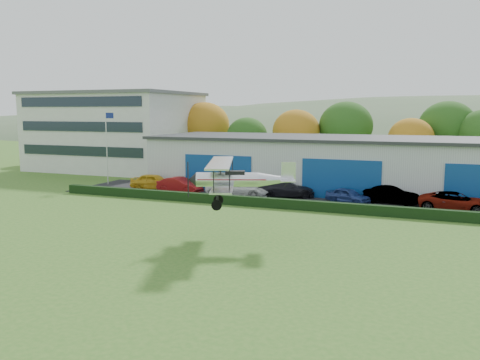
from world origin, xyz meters
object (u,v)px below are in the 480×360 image
at_px(office_block, 117,131).
at_px(car_2, 238,189).
at_px(car_4, 348,196).
at_px(biplane, 236,178).
at_px(car_0, 154,182).
at_px(car_1, 180,185).
at_px(flagpole, 107,140).
at_px(hangar, 352,164).
at_px(car_5, 391,195).
at_px(car_6, 456,202).
at_px(car_3, 285,189).

relative_size(office_block, car_2, 3.57).
height_order(car_4, biplane, biplane).
bearing_deg(car_0, car_2, -102.11).
bearing_deg(car_4, car_1, 114.24).
bearing_deg(flagpole, biplane, -37.54).
relative_size(hangar, car_5, 8.90).
height_order(office_block, car_2, office_block).
bearing_deg(car_6, car_4, 93.66).
distance_m(car_2, car_6, 18.21).
bearing_deg(car_3, flagpole, 63.98).
xyz_separation_m(office_block, car_3, (28.10, -13.82, -4.38)).
bearing_deg(car_0, car_3, -92.74).
bearing_deg(car_6, car_5, 76.64).
distance_m(car_4, biplane, 15.62).
bearing_deg(car_6, flagpole, 92.10).
distance_m(car_0, car_6, 27.70).
height_order(car_2, car_4, car_2).
bearing_deg(office_block, hangar, -12.01).
bearing_deg(office_block, car_3, -26.19).
height_order(car_3, car_4, car_3).
distance_m(car_1, car_2, 6.13).
relative_size(office_block, car_6, 3.76).
height_order(hangar, flagpole, flagpole).
xyz_separation_m(hangar, car_2, (-8.85, -8.55, -1.80)).
distance_m(flagpole, car_3, 20.39).
distance_m(hangar, car_2, 12.44).
height_order(car_0, car_3, car_0).
bearing_deg(car_4, hangar, 29.91).
bearing_deg(biplane, flagpole, 121.88).
relative_size(car_1, car_3, 0.84).
xyz_separation_m(car_1, car_6, (24.33, 0.09, 0.01)).
distance_m(flagpole, biplane, 27.19).
distance_m(hangar, car_5, 8.01).
relative_size(hangar, biplane, 5.55).
bearing_deg(car_5, car_3, 97.07).
xyz_separation_m(hangar, car_5, (4.38, -6.45, -1.85)).
bearing_deg(hangar, office_block, 167.99).
xyz_separation_m(flagpole, car_5, (29.27, -0.47, -3.98)).
height_order(hangar, car_5, hangar).
bearing_deg(hangar, biplane, -98.42).
xyz_separation_m(car_3, car_4, (5.88, -1.06, -0.12)).
height_order(flagpole, car_4, flagpole).
distance_m(car_5, car_6, 5.26).
distance_m(car_1, car_5, 19.44).
xyz_separation_m(car_2, car_4, (9.83, 0.69, -0.14)).
bearing_deg(car_5, car_1, 100.25).
height_order(car_0, car_4, car_0).
bearing_deg(car_2, hangar, -56.86).
bearing_deg(office_block, car_0, -44.65).
bearing_deg(car_2, car_5, -91.84).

